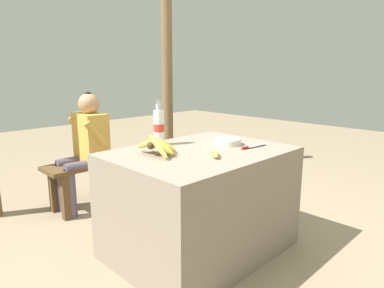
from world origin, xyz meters
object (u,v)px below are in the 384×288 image
object	(u,v)px
banana_bunch_green	(150,143)
knife	(251,147)
banana_bunch_ripe	(157,145)
support_post_far	(167,69)
water_bottle	(159,127)
serving_bowl	(227,141)
loose_banana_front	(214,153)
seated_vendor	(86,143)
wooden_bench	(117,164)

from	to	relation	value
banana_bunch_green	knife	bearing A→B (deg)	-100.32
banana_bunch_ripe	support_post_far	distance (m)	2.16
water_bottle	support_post_far	xyz separation A→B (m)	(1.23, 1.33, 0.40)
water_bottle	knife	size ratio (longest dim) A/B	1.36
serving_bowl	knife	bearing A→B (deg)	-83.03
loose_banana_front	seated_vendor	distance (m)	1.41
wooden_bench	banana_bunch_green	distance (m)	0.44
seated_vendor	serving_bowl	bearing A→B (deg)	113.39
banana_bunch_ripe	serving_bowl	bearing A→B (deg)	-11.65
loose_banana_front	seated_vendor	size ratio (longest dim) A/B	0.16
water_bottle	knife	distance (m)	0.65
loose_banana_front	banana_bunch_ripe	bearing A→B (deg)	129.58
wooden_bench	serving_bowl	bearing A→B (deg)	-84.30
knife	support_post_far	size ratio (longest dim) A/B	0.09
banana_bunch_ripe	seated_vendor	bearing A→B (deg)	84.63
wooden_bench	banana_bunch_ripe	bearing A→B (deg)	-110.38
knife	support_post_far	distance (m)	2.10
support_post_far	water_bottle	bearing A→B (deg)	-132.72
loose_banana_front	wooden_bench	size ratio (longest dim) A/B	0.12
loose_banana_front	support_post_far	bearing A→B (deg)	56.73
serving_bowl	loose_banana_front	bearing A→B (deg)	-153.15
banana_bunch_ripe	banana_bunch_green	distance (m)	1.46
support_post_far	loose_banana_front	bearing A→B (deg)	-123.27
loose_banana_front	support_post_far	distance (m)	2.25
loose_banana_front	serving_bowl	bearing A→B (deg)	26.85
banana_bunch_ripe	banana_bunch_green	world-z (taller)	banana_bunch_ripe
knife	seated_vendor	world-z (taller)	seated_vendor
banana_bunch_ripe	wooden_bench	world-z (taller)	banana_bunch_ripe
banana_bunch_ripe	support_post_far	world-z (taller)	support_post_far
serving_bowl	wooden_bench	bearing A→B (deg)	95.70
seated_vendor	knife	bearing A→B (deg)	111.80
water_bottle	banana_bunch_green	distance (m)	1.19
water_bottle	seated_vendor	bearing A→B (deg)	96.06
serving_bowl	wooden_bench	distance (m)	1.33
water_bottle	support_post_far	bearing A→B (deg)	47.28
wooden_bench	seated_vendor	size ratio (longest dim) A/B	1.30
water_bottle	loose_banana_front	size ratio (longest dim) A/B	1.94
seated_vendor	support_post_far	size ratio (longest dim) A/B	0.42
serving_bowl	seated_vendor	world-z (taller)	seated_vendor
loose_banana_front	banana_bunch_green	size ratio (longest dim) A/B	0.57
banana_bunch_ripe	knife	world-z (taller)	banana_bunch_ripe
knife	banana_bunch_green	xyz separation A→B (m)	(0.26, 1.45, -0.23)
serving_bowl	loose_banana_front	xyz separation A→B (m)	(-0.32, -0.16, -0.00)
banana_bunch_green	support_post_far	distance (m)	1.04
seated_vendor	support_post_far	bearing A→B (deg)	-158.68
banana_bunch_ripe	seated_vendor	world-z (taller)	seated_vendor
banana_bunch_ripe	serving_bowl	size ratio (longest dim) A/B	1.71
banana_bunch_ripe	seated_vendor	xyz separation A→B (m)	(0.11, 1.12, -0.18)
serving_bowl	banana_bunch_green	bearing A→B (deg)	77.23
serving_bowl	loose_banana_front	world-z (taller)	serving_bowl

